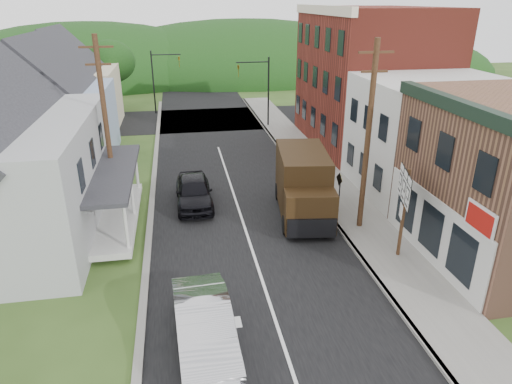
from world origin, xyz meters
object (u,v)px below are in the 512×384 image
silver_sedan (204,328)px  dark_sedan (194,192)px  route_sign_cluster (404,201)px  warning_sign (339,189)px  delivery_van (303,185)px

silver_sedan → dark_sedan: 11.35m
silver_sedan → route_sign_cluster: bearing=23.1°
silver_sedan → warning_sign: size_ratio=2.03×
warning_sign → dark_sedan: bearing=150.4°
route_sign_cluster → warning_sign: size_ratio=1.60×
route_sign_cluster → dark_sedan: bearing=156.5°
dark_sedan → warning_sign: (7.10, -3.21, 0.93)m
route_sign_cluster → warning_sign: 4.22m
silver_sedan → delivery_van: bearing=54.8°
dark_sedan → warning_sign: 7.85m
dark_sedan → warning_sign: bearing=-24.9°
silver_sedan → dark_sedan: bearing=85.9°
route_sign_cluster → warning_sign: bearing=126.0°
delivery_van → route_sign_cluster: (2.94, -4.87, 1.04)m
dark_sedan → route_sign_cluster: (8.47, -7.08, 1.92)m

